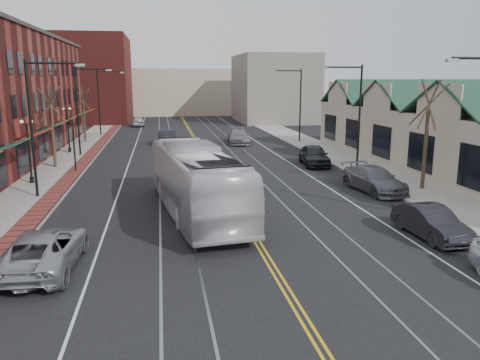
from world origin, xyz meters
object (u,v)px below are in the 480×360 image
object	(u,v)px
transit_bus	(196,181)
parked_car_d	(314,155)
parked_car_b	(431,222)
parked_car_c	(374,179)
parked_suv	(43,250)

from	to	relation	value
transit_bus	parked_car_d	world-z (taller)	transit_bus
parked_car_b	parked_car_c	distance (m)	8.92
transit_bus	parked_car_c	size ratio (longest dim) A/B	2.37
transit_bus	parked_suv	xyz separation A→B (m)	(-6.28, -6.54, -1.03)
parked_car_c	parked_car_d	xyz separation A→B (m)	(-0.79, 9.56, 0.06)
parked_car_b	parked_car_d	bearing A→B (deg)	85.62
parked_car_b	transit_bus	bearing A→B (deg)	148.43
parked_car_b	parked_car_d	size ratio (longest dim) A/B	0.88
parked_suv	parked_car_d	world-z (taller)	parked_car_d
parked_car_d	transit_bus	bearing A→B (deg)	-123.86
parked_car_b	parked_car_c	world-z (taller)	parked_car_c
parked_car_b	parked_car_d	world-z (taller)	parked_car_d
parked_suv	parked_car_c	bearing A→B (deg)	-149.01
parked_car_c	transit_bus	bearing A→B (deg)	-171.95
transit_bus	parked_car_b	distance (m)	11.67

